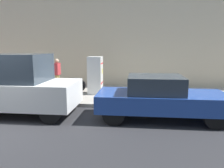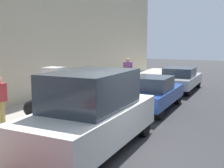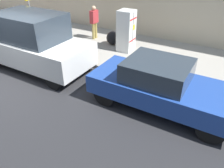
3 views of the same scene
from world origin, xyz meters
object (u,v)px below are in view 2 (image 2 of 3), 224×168
object	(u,v)px
discarded_refrigerator	(54,90)
parked_van_white	(92,112)
parked_hatchback_blue	(152,93)
trash_bag	(32,108)
parked_sedan_silver	(180,79)
pedestrian_walking_far	(128,70)
pedestrian_standing_near	(0,97)

from	to	relation	value
discarded_refrigerator	parked_van_white	bearing A→B (deg)	-38.30
parked_van_white	parked_hatchback_blue	bearing A→B (deg)	90.00
trash_bag	parked_hatchback_blue	bearing A→B (deg)	46.32
parked_van_white	parked_sedan_silver	distance (m)	10.44
parked_sedan_silver	trash_bag	bearing A→B (deg)	-111.10
trash_bag	parked_van_white	world-z (taller)	parked_van_white
pedestrian_walking_far	parked_sedan_silver	bearing A→B (deg)	-41.89
discarded_refrigerator	parked_hatchback_blue	xyz separation A→B (m)	(3.07, 2.72, -0.30)
pedestrian_standing_near	parked_hatchback_blue	world-z (taller)	pedestrian_standing_near
discarded_refrigerator	pedestrian_walking_far	xyz separation A→B (m)	(0.17, 6.88, 0.15)
trash_bag	parked_van_white	distance (m)	3.81
pedestrian_standing_near	parked_hatchback_blue	bearing A→B (deg)	79.01
pedestrian_walking_far	discarded_refrigerator	bearing A→B (deg)	-154.71
parked_hatchback_blue	trash_bag	bearing A→B (deg)	-133.68
discarded_refrigerator	parked_van_white	distance (m)	3.91
parked_hatchback_blue	parked_sedan_silver	bearing A→B (deg)	90.00
discarded_refrigerator	parked_hatchback_blue	bearing A→B (deg)	41.56
pedestrian_standing_near	parked_van_white	bearing A→B (deg)	21.31
parked_hatchback_blue	pedestrian_walking_far	bearing A→B (deg)	124.85
parked_hatchback_blue	parked_sedan_silver	world-z (taller)	parked_hatchback_blue
parked_sedan_silver	discarded_refrigerator	bearing A→B (deg)	-110.95
parked_hatchback_blue	pedestrian_standing_near	bearing A→B (deg)	-127.34
parked_van_white	parked_hatchback_blue	distance (m)	5.15
discarded_refrigerator	parked_van_white	xyz separation A→B (m)	(3.07, -2.42, 0.02)
pedestrian_standing_near	parked_sedan_silver	size ratio (longest dim) A/B	0.37
trash_bag	parked_sedan_silver	distance (m)	9.52
pedestrian_walking_far	parked_hatchback_blue	distance (m)	5.09
pedestrian_walking_far	parked_van_white	xyz separation A→B (m)	(2.90, -9.30, -0.13)
trash_bag	parked_sedan_silver	bearing A→B (deg)	68.90
pedestrian_walking_far	parked_sedan_silver	size ratio (longest dim) A/B	0.40
trash_bag	parked_hatchback_blue	world-z (taller)	parked_hatchback_blue
discarded_refrigerator	parked_sedan_silver	world-z (taller)	discarded_refrigerator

